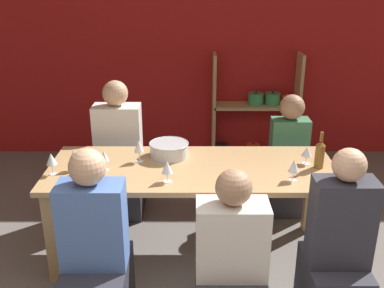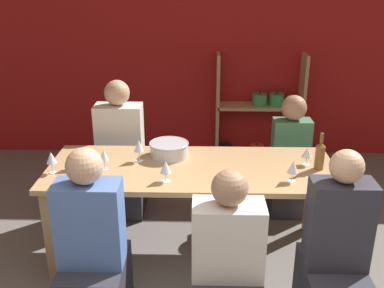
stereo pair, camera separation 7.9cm
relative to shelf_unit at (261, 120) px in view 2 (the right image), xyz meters
The scene contains 18 objects.
wall_back_red 1.10m from the shelf_unit, 162.77° to the left, with size 8.80×0.06×2.70m.
shelf_unit is the anchor object (origin of this frame).
dining_table 2.19m from the shelf_unit, 111.13° to the right, with size 2.22×0.86×0.78m.
mixing_bowl 2.10m from the shelf_unit, 118.10° to the right, with size 0.32×0.32×0.12m.
wine_bottle_green 2.09m from the shelf_unit, 84.94° to the right, with size 0.07×0.07×0.29m.
wine_glass_red_a 2.01m from the shelf_unit, 87.00° to the right, with size 0.08×0.08×0.14m.
wine_glass_white_a 2.86m from the shelf_unit, 129.99° to the right, with size 0.08×0.08×0.17m.
wine_glass_red_b 2.71m from the shelf_unit, 128.65° to the right, with size 0.08×0.08×0.16m.
wine_glass_empty_a 2.73m from the shelf_unit, 126.76° to the right, with size 0.07×0.07×0.16m.
wine_glass_white_b 2.57m from the shelf_unit, 124.63° to the right, with size 0.07×0.07×0.16m.
wine_glass_red_c 2.31m from the shelf_unit, 121.92° to the right, with size 0.08×0.08×0.18m.
wine_glass_white_c 2.30m from the shelf_unit, 91.54° to the right, with size 0.08×0.08×0.16m.
wine_glass_red_d 2.52m from the shelf_unit, 112.84° to the right, with size 0.08×0.08×0.16m.
person_near_a 3.10m from the shelf_unit, 117.04° to the right, with size 0.41×0.51×1.21m.
person_far_a 1.30m from the shelf_unit, 84.84° to the right, with size 0.34×0.43×1.15m.
person_near_b 2.90m from the shelf_unit, 100.83° to the right, with size 0.44×0.55×1.12m.
person_far_b 1.97m from the shelf_unit, 138.48° to the right, with size 0.43×0.53×1.28m.
person_near_c 2.76m from the shelf_unit, 87.01° to the right, with size 0.38×0.48×1.22m.
Camera 2 is at (-0.06, -1.55, 2.20)m, focal length 42.00 mm.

